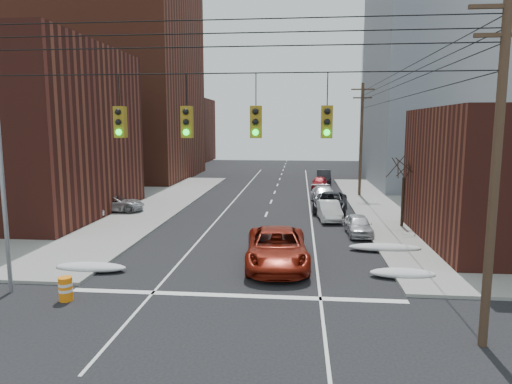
% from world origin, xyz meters
% --- Properties ---
extents(ground, '(160.00, 160.00, 0.00)m').
position_xyz_m(ground, '(0.00, 0.00, 0.00)').
color(ground, black).
rests_on(ground, ground).
extents(building_brick_tall, '(24.00, 20.00, 30.00)m').
position_xyz_m(building_brick_tall, '(-24.00, 48.00, 15.00)').
color(building_brick_tall, brown).
rests_on(building_brick_tall, ground).
extents(building_brick_far, '(22.00, 18.00, 12.00)m').
position_xyz_m(building_brick_far, '(-26.00, 74.00, 6.00)').
color(building_brick_far, '#4E1E17').
rests_on(building_brick_far, ground).
extents(building_office, '(22.00, 20.00, 25.00)m').
position_xyz_m(building_office, '(22.00, 44.00, 12.50)').
color(building_office, gray).
rests_on(building_office, ground).
extents(building_glass, '(20.00, 18.00, 22.00)m').
position_xyz_m(building_glass, '(24.00, 70.00, 11.00)').
color(building_glass, gray).
rests_on(building_glass, ground).
extents(utility_pole_right, '(2.20, 0.28, 11.00)m').
position_xyz_m(utility_pole_right, '(8.50, 3.00, 5.78)').
color(utility_pole_right, '#473323').
rests_on(utility_pole_right, ground).
extents(utility_pole_far, '(2.20, 0.28, 11.00)m').
position_xyz_m(utility_pole_far, '(8.50, 34.00, 5.78)').
color(utility_pole_far, '#473323').
rests_on(utility_pole_far, ground).
extents(traffic_signals, '(17.00, 0.42, 2.02)m').
position_xyz_m(traffic_signals, '(0.10, 2.97, 7.17)').
color(traffic_signals, black).
rests_on(traffic_signals, ground).
extents(street_light, '(0.44, 0.44, 9.32)m').
position_xyz_m(street_light, '(-9.50, 6.00, 5.54)').
color(street_light, gray).
rests_on(street_light, ground).
extents(bare_tree, '(2.09, 2.20, 4.93)m').
position_xyz_m(bare_tree, '(9.59, 20.00, 2.32)').
color(bare_tree, black).
rests_on(bare_tree, ground).
extents(snow_nw, '(3.50, 1.08, 0.42)m').
position_xyz_m(snow_nw, '(-7.40, 9.00, 0.21)').
color(snow_nw, silver).
rests_on(snow_nw, ground).
extents(snow_ne, '(3.00, 1.08, 0.42)m').
position_xyz_m(snow_ne, '(7.40, 9.50, 0.21)').
color(snow_ne, silver).
rests_on(snow_ne, ground).
extents(snow_east_far, '(4.00, 1.08, 0.42)m').
position_xyz_m(snow_east_far, '(7.40, 14.00, 0.21)').
color(snow_east_far, silver).
rests_on(snow_east_far, ground).
extents(red_pickup, '(3.46, 6.72, 1.82)m').
position_xyz_m(red_pickup, '(1.50, 10.83, 0.91)').
color(red_pickup, maroon).
rests_on(red_pickup, ground).
extents(parked_car_a, '(1.65, 3.84, 1.29)m').
position_xyz_m(parked_car_a, '(6.40, 17.75, 0.65)').
color(parked_car_a, silver).
rests_on(parked_car_a, ground).
extents(parked_car_b, '(1.87, 4.38, 1.40)m').
position_xyz_m(parked_car_b, '(4.80, 22.31, 0.70)').
color(parked_car_b, silver).
rests_on(parked_car_b, ground).
extents(parked_car_c, '(3.22, 5.84, 1.55)m').
position_xyz_m(parked_car_c, '(5.13, 25.79, 0.77)').
color(parked_car_c, black).
rests_on(parked_car_c, ground).
extents(parked_car_d, '(2.51, 5.20, 1.46)m').
position_xyz_m(parked_car_d, '(4.80, 29.84, 0.73)').
color(parked_car_d, silver).
rests_on(parked_car_d, ground).
extents(parked_car_e, '(2.05, 4.11, 1.35)m').
position_xyz_m(parked_car_e, '(4.80, 39.35, 0.67)').
color(parked_car_e, maroon).
rests_on(parked_car_e, ground).
extents(parked_car_f, '(1.77, 4.80, 1.57)m').
position_xyz_m(parked_car_f, '(5.51, 44.48, 0.78)').
color(parked_car_f, black).
rests_on(parked_car_f, ground).
extents(lot_car_a, '(3.96, 2.58, 1.23)m').
position_xyz_m(lot_car_a, '(-13.87, 20.69, 0.77)').
color(lot_car_a, white).
rests_on(lot_car_a, sidewalk_nw).
extents(lot_car_b, '(4.80, 2.66, 1.27)m').
position_xyz_m(lot_car_b, '(-12.09, 23.30, 0.78)').
color(lot_car_b, '#A5A5A9').
rests_on(lot_car_b, sidewalk_nw).
extents(lot_car_c, '(4.69, 3.24, 1.26)m').
position_xyz_m(lot_car_c, '(-18.27, 21.09, 0.78)').
color(lot_car_c, black).
rests_on(lot_car_c, sidewalk_nw).
extents(lot_car_d, '(4.21, 1.91, 1.40)m').
position_xyz_m(lot_car_d, '(-19.18, 23.52, 0.85)').
color(lot_car_d, '#BAB9BF').
rests_on(lot_car_d, sidewalk_nw).
extents(construction_barrel, '(0.70, 0.70, 0.97)m').
position_xyz_m(construction_barrel, '(-6.72, 5.34, 0.50)').
color(construction_barrel, orange).
rests_on(construction_barrel, ground).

